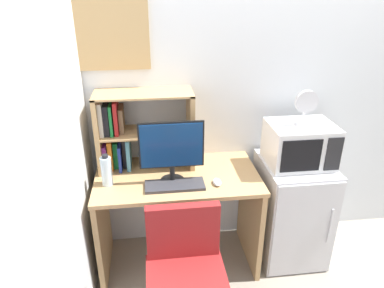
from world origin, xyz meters
The scene contains 11 objects.
wall_back centered at (0.40, 0.02, 1.30)m, with size 6.40×0.04×2.60m, color silver.
desk centered at (-0.98, -0.32, 0.53)m, with size 1.15×0.64×0.78m.
hutch_bookshelf centered at (-1.29, -0.13, 1.06)m, with size 0.68×0.28×0.56m.
monitor centered at (-1.02, -0.40, 1.03)m, with size 0.43×0.16×0.44m.
keyboard centered at (-1.01, -0.47, 0.79)m, with size 0.39×0.16×0.02m, color #333338.
computer_mouse centered at (-0.72, -0.47, 0.79)m, with size 0.06×0.10×0.03m, color silver.
water_bottle centered at (-1.45, -0.38, 0.88)m, with size 0.07×0.07×0.22m.
mini_fridge centered at (-0.10, -0.31, 0.41)m, with size 0.49×0.57×0.81m.
microwave centered at (-0.10, -0.31, 0.96)m, with size 0.46×0.36×0.30m.
desk_fan centered at (-0.09, -0.31, 1.25)m, with size 0.16×0.11×0.25m.
wall_corkboard centered at (-1.45, -0.01, 1.72)m, with size 0.65×0.02×0.50m, color tan.
Camera 1 is at (-1.14, -2.50, 2.03)m, focal length 33.34 mm.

